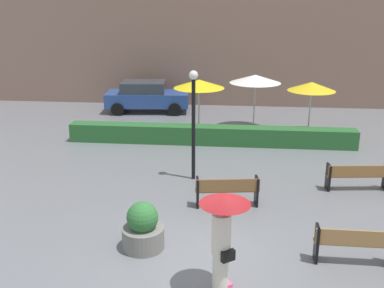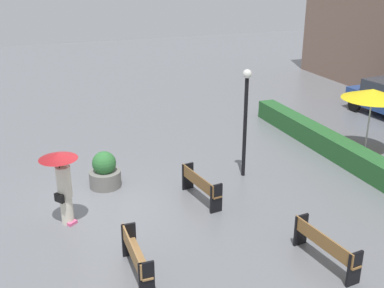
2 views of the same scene
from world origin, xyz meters
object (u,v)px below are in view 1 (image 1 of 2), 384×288
pedestrian_with_umbrella (223,229)px  lamp_post (193,113)px  bench_far_right (358,175)px  parked_car (147,96)px  patio_umbrella_white (255,79)px  bench_mid_center (227,189)px  bench_near_right (355,243)px  patio_umbrella_yellow (199,84)px  patio_umbrella_yellow_far (312,87)px  planter_pot (143,229)px

pedestrian_with_umbrella → lamp_post: size_ratio=0.58×
bench_far_right → parked_car: bearing=131.6°
bench_far_right → patio_umbrella_white: bearing=114.2°
bench_mid_center → parked_car: parked_car is taller
bench_near_right → patio_umbrella_yellow: patio_umbrella_yellow is taller
bench_mid_center → lamp_post: lamp_post is taller
bench_far_right → patio_umbrella_yellow_far: size_ratio=0.80×
planter_pot → patio_umbrella_yellow_far: 10.63m
patio_umbrella_white → pedestrian_with_umbrella: bearing=-94.7°
parked_car → lamp_post: bearing=-69.8°
bench_mid_center → parked_car: (-4.42, 10.89, 0.31)m
bench_far_right → patio_umbrella_yellow_far: (-0.71, 5.26, 1.70)m
lamp_post → patio_umbrella_white: bearing=71.0°
bench_mid_center → bench_near_right: bearing=-42.9°
patio_umbrella_white → parked_car: 6.26m
bench_near_right → pedestrian_with_umbrella: bearing=-157.2°
bench_near_right → lamp_post: 6.25m
patio_umbrella_yellow_far → parked_car: bearing=151.7°
bench_far_right → lamp_post: 5.31m
patio_umbrella_white → parked_car: patio_umbrella_white is taller
bench_near_right → bench_mid_center: bearing=137.1°
patio_umbrella_yellow_far → bench_mid_center: bearing=-115.1°
patio_umbrella_white → patio_umbrella_yellow_far: (2.21, -1.25, -0.06)m
bench_mid_center → patio_umbrella_white: patio_umbrella_white is taller
bench_mid_center → lamp_post: size_ratio=0.51×
bench_mid_center → lamp_post: bearing=120.2°
bench_far_right → pedestrian_with_umbrella: (-3.90, -5.33, 0.84)m
bench_far_right → patio_umbrella_yellow: bearing=134.0°
bench_near_right → patio_umbrella_yellow: size_ratio=0.73×
bench_near_right → lamp_post: bearing=130.9°
bench_near_right → planter_pot: size_ratio=1.51×
bench_mid_center → patio_umbrella_yellow_far: 7.68m
planter_pot → parked_car: 13.55m
patio_umbrella_yellow → patio_umbrella_white: size_ratio=0.97×
bench_far_right → bench_mid_center: (-3.89, -1.53, 0.01)m
patio_umbrella_yellow → planter_pot: bearing=-92.9°
bench_near_right → patio_umbrella_yellow: (-4.21, 9.61, 1.67)m
bench_far_right → planter_pot: 6.98m
planter_pot → parked_car: size_ratio=0.26×
patio_umbrella_yellow → patio_umbrella_yellow_far: bearing=-2.6°
patio_umbrella_yellow_far → bench_far_right: bearing=-82.3°
bench_near_right → planter_pot: 4.69m
bench_mid_center → patio_umbrella_yellow: bearing=101.3°
lamp_post → parked_car: size_ratio=0.81×
bench_near_right → bench_mid_center: 3.84m
patio_umbrella_white → parked_car: (-5.39, 2.85, -1.44)m
bench_mid_center → planter_pot: size_ratio=1.57×
bench_near_right → patio_umbrella_yellow_far: 9.56m
pedestrian_with_umbrella → patio_umbrella_yellow: patio_umbrella_yellow is taller
planter_pot → patio_umbrella_yellow_far: patio_umbrella_yellow_far is taller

